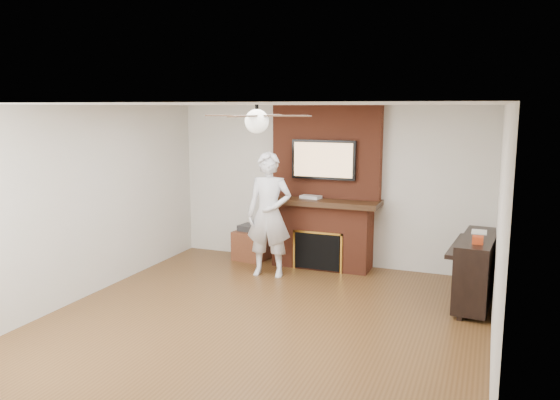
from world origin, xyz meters
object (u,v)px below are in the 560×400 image
at_px(piano, 476,268).
at_px(fireplace, 324,204).
at_px(person, 269,215).
at_px(side_table, 252,243).

bearing_deg(piano, fireplace, 162.57).
height_order(person, side_table, person).
relative_size(fireplace, person, 1.36).
xyz_separation_m(side_table, piano, (3.49, -0.87, 0.21)).
height_order(fireplace, person, fireplace).
distance_m(person, side_table, 1.13).
relative_size(fireplace, piano, 1.82).
bearing_deg(person, piano, -10.51).
xyz_separation_m(fireplace, person, (-0.60, -0.77, -0.08)).
bearing_deg(person, side_table, 123.46).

